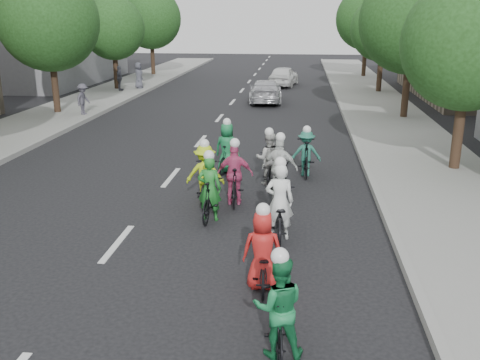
% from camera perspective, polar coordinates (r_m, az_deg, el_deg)
% --- Properties ---
extents(ground, '(120.00, 120.00, 0.00)m').
position_cam_1_polar(ground, '(12.07, -12.95, -6.61)').
color(ground, black).
rests_on(ground, ground).
extents(sidewalk_left, '(4.00, 80.00, 0.15)m').
position_cam_1_polar(sidewalk_left, '(24.06, -23.36, 4.49)').
color(sidewalk_left, gray).
rests_on(sidewalk_left, ground).
extents(curb_left, '(0.18, 80.00, 0.18)m').
position_cam_1_polar(curb_left, '(23.15, -19.15, 4.54)').
color(curb_left, '#999993').
rests_on(curb_left, ground).
extents(sidewalk_right, '(4.00, 80.00, 0.15)m').
position_cam_1_polar(sidewalk_right, '(21.32, 17.47, 3.63)').
color(sidewalk_right, gray).
rests_on(sidewalk_right, ground).
extents(curb_right, '(0.18, 80.00, 0.18)m').
position_cam_1_polar(curb_right, '(21.03, 12.25, 3.90)').
color(curb_right, '#999993').
rests_on(curb_right, ground).
extents(bldg_sw, '(10.00, 14.00, 8.00)m').
position_cam_1_polar(bldg_sw, '(43.23, -21.68, 14.99)').
color(bldg_sw, slate).
rests_on(bldg_sw, ground).
extents(tree_l_3, '(4.80, 4.80, 6.93)m').
position_cam_1_polar(tree_l_3, '(28.11, -19.75, 15.69)').
color(tree_l_3, black).
rests_on(tree_l_3, ground).
extents(tree_l_4, '(4.00, 4.00, 5.97)m').
position_cam_1_polar(tree_l_4, '(36.45, -13.38, 15.45)').
color(tree_l_4, black).
rests_on(tree_l_4, ground).
extents(tree_l_5, '(4.80, 4.80, 6.93)m').
position_cam_1_polar(tree_l_5, '(45.03, -9.49, 16.62)').
color(tree_l_5, black).
rests_on(tree_l_5, ground).
extents(tree_r_0, '(4.00, 4.00, 5.97)m').
position_cam_1_polar(tree_r_0, '(17.70, 23.24, 13.20)').
color(tree_r_0, black).
rests_on(tree_r_0, ground).
extents(tree_r_1, '(4.80, 4.80, 6.93)m').
position_cam_1_polar(tree_r_1, '(26.45, 17.89, 15.82)').
color(tree_r_1, black).
rests_on(tree_r_1, ground).
extents(tree_r_2, '(4.00, 4.00, 5.97)m').
position_cam_1_polar(tree_r_2, '(35.34, 15.01, 15.30)').
color(tree_r_2, black).
rests_on(tree_r_2, ground).
extents(tree_r_3, '(4.80, 4.80, 6.93)m').
position_cam_1_polar(tree_r_3, '(44.26, 13.40, 16.40)').
color(tree_r_3, black).
rests_on(tree_r_3, ground).
extents(cyclist_0, '(0.76, 1.98, 1.88)m').
position_cam_1_polar(cyclist_0, '(11.94, 4.23, -3.32)').
color(cyclist_0, black).
rests_on(cyclist_0, ground).
extents(cyclist_1, '(0.81, 1.59, 1.70)m').
position_cam_1_polar(cyclist_1, '(8.00, 4.14, -14.04)').
color(cyclist_1, black).
rests_on(cyclist_1, ground).
extents(cyclist_2, '(1.04, 1.90, 1.72)m').
position_cam_1_polar(cyclist_2, '(14.20, -3.70, 0.13)').
color(cyclist_2, black).
rests_on(cyclist_2, ground).
extents(cyclist_3, '(0.98, 1.73, 1.78)m').
position_cam_1_polar(cyclist_3, '(14.01, -0.52, 0.04)').
color(cyclist_3, black).
rests_on(cyclist_3, ground).
extents(cyclist_4, '(0.76, 1.66, 1.64)m').
position_cam_1_polar(cyclist_4, '(9.81, 2.43, -8.29)').
color(cyclist_4, black).
rests_on(cyclist_4, ground).
extents(cyclist_5, '(0.60, 1.70, 1.75)m').
position_cam_1_polar(cyclist_5, '(12.96, -3.21, -1.62)').
color(cyclist_5, black).
rests_on(cyclist_5, ground).
extents(cyclist_6, '(0.76, 1.60, 1.70)m').
position_cam_1_polar(cyclist_6, '(15.72, 3.09, 1.73)').
color(cyclist_6, black).
rests_on(cyclist_6, ground).
extents(cyclist_7, '(0.94, 1.90, 1.57)m').
position_cam_1_polar(cyclist_7, '(16.68, 7.05, 2.64)').
color(cyclist_7, black).
rests_on(cyclist_7, ground).
extents(cyclist_8, '(1.03, 1.80, 1.82)m').
position_cam_1_polar(cyclist_8, '(14.56, 4.26, 0.53)').
color(cyclist_8, black).
rests_on(cyclist_8, ground).
extents(cyclist_9, '(0.86, 1.57, 1.74)m').
position_cam_1_polar(cyclist_9, '(16.86, -1.36, 2.98)').
color(cyclist_9, black).
rests_on(cyclist_9, ground).
extents(follow_car_lead, '(2.07, 4.52, 1.28)m').
position_cam_1_polar(follow_car_lead, '(30.90, 2.73, 9.46)').
color(follow_car_lead, silver).
rests_on(follow_car_lead, ground).
extents(follow_car_trail, '(2.19, 4.25, 1.38)m').
position_cam_1_polar(follow_car_trail, '(38.33, 4.68, 11.00)').
color(follow_car_trail, white).
rests_on(follow_car_trail, ground).
extents(spectator_0, '(0.69, 1.03, 1.49)m').
position_cam_1_polar(spectator_0, '(27.20, -16.39, 8.28)').
color(spectator_0, '#4F4D59').
rests_on(spectator_0, sidewalk_left).
extents(spectator_1, '(0.50, 0.97, 1.58)m').
position_cam_1_polar(spectator_1, '(35.50, -12.73, 10.56)').
color(spectator_1, '#4A4B56').
rests_on(spectator_1, sidewalk_left).
extents(spectator_2, '(0.58, 0.85, 1.68)m').
position_cam_1_polar(spectator_2, '(36.43, -10.76, 10.92)').
color(spectator_2, '#545563').
rests_on(spectator_2, sidewalk_left).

